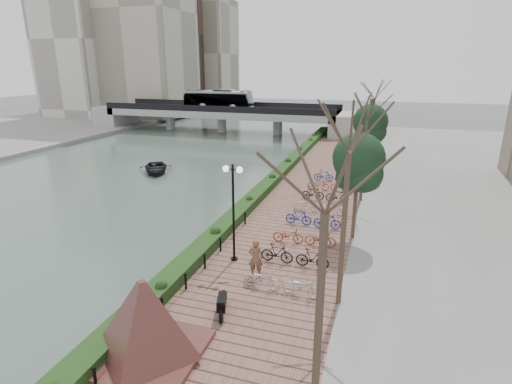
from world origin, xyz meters
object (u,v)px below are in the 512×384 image
at_px(lamppost, 233,193).
at_px(boat, 156,168).
at_px(granite_monument, 145,319).
at_px(motorcycle, 222,302).
at_px(pedestrian, 256,258).

bearing_deg(lamppost, boat, 132.07).
bearing_deg(granite_monument, lamppost, 87.88).
distance_m(granite_monument, boat, 26.99).
bearing_deg(motorcycle, boat, 109.56).
relative_size(lamppost, boat, 1.11).
distance_m(lamppost, motorcycle, 5.55).
bearing_deg(motorcycle, lamppost, 87.02).
bearing_deg(granite_monument, motorcycle, 65.11).
bearing_deg(motorcycle, granite_monument, -132.59).
height_order(motorcycle, pedestrian, pedestrian).
height_order(granite_monument, motorcycle, granite_monument).
distance_m(lamppost, boat, 21.32).
relative_size(motorcycle, pedestrian, 0.85).
height_order(pedestrian, boat, pedestrian).
height_order(granite_monument, lamppost, lamppost).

